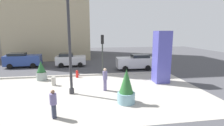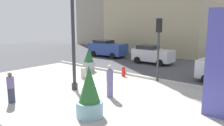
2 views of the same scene
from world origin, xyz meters
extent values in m
plane|color=#47474C|center=(0.00, 4.00, 0.00)|extent=(60.00, 60.00, 0.00)
cube|color=#ADA89E|center=(0.00, -2.00, 0.00)|extent=(18.00, 10.00, 0.02)
cube|color=#B7B2A8|center=(0.00, 3.12, 0.08)|extent=(18.00, 0.24, 0.16)
cylinder|color=#2D2D33|center=(-1.12, -1.93, 0.20)|extent=(0.36, 0.36, 0.40)
cylinder|color=#2D2D33|center=(-1.12, -1.93, 3.31)|extent=(0.20, 0.20, 6.62)
cylinder|color=gray|center=(-4.19, 2.19, 0.39)|extent=(0.95, 0.95, 0.77)
cylinder|color=#382819|center=(-4.19, 2.19, 0.75)|extent=(0.87, 0.87, 0.04)
cone|color=#235B2D|center=(-4.19, 2.19, 1.29)|extent=(0.79, 0.79, 1.05)
cylinder|color=#7AA8B7|center=(2.46, -4.17, 0.35)|extent=(1.14, 1.14, 0.69)
cylinder|color=#382819|center=(2.46, -4.17, 0.67)|extent=(1.05, 1.05, 0.04)
cone|color=#2D6B33|center=(2.46, -4.17, 1.47)|extent=(0.91, 0.91, 1.56)
cylinder|color=red|center=(-0.92, 2.56, 0.28)|extent=(0.26, 0.26, 0.55)
sphere|color=red|center=(-0.92, 2.56, 0.63)|extent=(0.24, 0.24, 0.24)
cylinder|color=red|center=(-0.75, 2.56, 0.30)|extent=(0.12, 0.10, 0.10)
cylinder|color=#B2ADA3|center=(-2.78, 0.31, 0.38)|extent=(0.36, 0.36, 0.75)
cylinder|color=#333833|center=(1.67, 2.95, 1.65)|extent=(0.14, 0.14, 3.30)
cube|color=black|center=(1.67, 2.95, 3.75)|extent=(0.28, 0.32, 0.90)
sphere|color=yellow|center=(1.67, 3.12, 3.48)|extent=(0.18, 0.18, 0.18)
cube|color=#2D4793|center=(-7.95, 8.81, 0.91)|extent=(4.39, 1.99, 1.27)
cube|color=#1E2328|center=(-8.60, 8.78, 1.70)|extent=(2.01, 1.67, 0.31)
cylinder|color=black|center=(-6.66, 9.77, 0.32)|extent=(0.65, 0.25, 0.64)
cylinder|color=black|center=(-6.57, 7.97, 0.32)|extent=(0.65, 0.25, 0.64)
cylinder|color=black|center=(-9.33, 9.65, 0.32)|extent=(0.65, 0.25, 0.64)
cylinder|color=black|center=(-9.25, 7.85, 0.32)|extent=(0.65, 0.25, 0.64)
cylinder|color=black|center=(4.43, 4.43, 0.32)|extent=(0.64, 0.23, 0.64)
cylinder|color=black|center=(4.45, 6.18, 0.32)|extent=(0.64, 0.23, 0.64)
cube|color=silver|center=(-1.95, 8.45, 0.81)|extent=(3.84, 1.77, 1.09)
cube|color=#1E2328|center=(-2.52, 8.44, 1.54)|extent=(1.74, 1.53, 0.36)
cylinder|color=black|center=(-0.78, 9.32, 0.32)|extent=(0.64, 0.23, 0.64)
cylinder|color=black|center=(-0.75, 7.61, 0.32)|extent=(0.64, 0.23, 0.64)
cylinder|color=black|center=(-3.14, 9.29, 0.32)|extent=(0.64, 0.23, 0.64)
cylinder|color=black|center=(-3.11, 7.57, 0.32)|extent=(0.64, 0.23, 0.64)
cube|color=#33384C|center=(-1.78, -5.48, 0.39)|extent=(0.29, 0.33, 0.78)
cylinder|color=slate|center=(-1.78, -5.48, 1.07)|extent=(0.47, 0.47, 0.58)
sphere|color=#8C664C|center=(-1.78, -5.48, 1.47)|extent=(0.21, 0.21, 0.21)
cube|color=slate|center=(1.40, -1.63, 0.44)|extent=(0.28, 0.33, 0.88)
cylinder|color=slate|center=(1.40, -1.63, 1.21)|extent=(0.46, 0.46, 0.66)
sphere|color=beige|center=(1.40, -1.63, 1.66)|extent=(0.24, 0.24, 0.24)
camera|label=1|loc=(-0.05, -14.27, 4.55)|focal=27.40mm
camera|label=2|loc=(9.32, -10.75, 4.12)|focal=37.59mm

